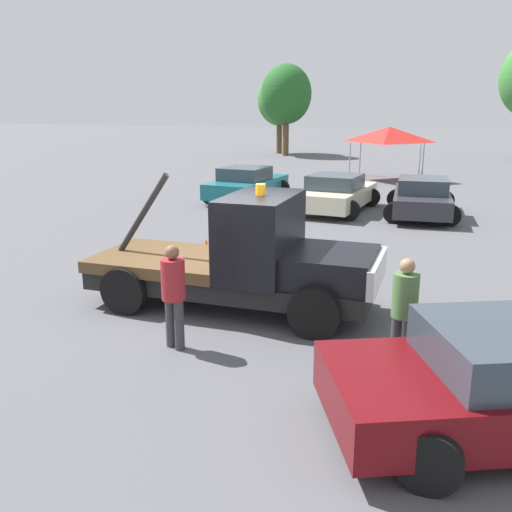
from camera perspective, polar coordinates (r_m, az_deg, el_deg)
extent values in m
plane|color=#545459|center=(10.98, -2.48, -5.08)|extent=(160.00, 160.00, 0.00)
cube|color=black|center=(10.81, -2.51, -2.46)|extent=(5.33, 1.83, 0.35)
cube|color=black|center=(10.17, 7.59, -1.06)|extent=(1.49, 1.72, 0.55)
cube|color=silver|center=(10.06, 12.03, -1.61)|extent=(0.12, 1.82, 0.50)
cube|color=black|center=(10.37, 0.45, 2.06)|extent=(1.17, 2.02, 1.48)
cube|color=brown|center=(11.26, -8.86, -0.39)|extent=(2.67, 2.02, 0.22)
cylinder|color=black|center=(11.29, -11.24, 4.17)|extent=(1.19, 0.12, 1.63)
cylinder|color=orange|center=(10.22, 0.46, 6.67)|extent=(0.18, 0.18, 0.20)
cylinder|color=black|center=(11.24, 8.09, -2.37)|extent=(0.88, 0.26, 0.88)
cylinder|color=black|center=(9.46, 5.87, -5.69)|extent=(0.88, 0.26, 0.88)
cylinder|color=black|center=(12.36, -8.39, -0.77)|extent=(0.88, 0.26, 0.88)
cylinder|color=black|center=(10.77, -13.02, -3.40)|extent=(0.88, 0.26, 0.88)
cylinder|color=black|center=(7.76, 11.59, -11.57)|extent=(0.68, 0.22, 0.68)
cylinder|color=black|center=(6.24, 16.88, -19.07)|extent=(0.68, 0.22, 0.68)
cylinder|color=#38383D|center=(8.68, 13.79, -8.24)|extent=(0.15, 0.15, 0.81)
cylinder|color=#38383D|center=(8.60, 14.99, -8.57)|extent=(0.15, 0.15, 0.81)
cylinder|color=#4C7542|center=(8.38, 14.71, -3.82)|extent=(0.37, 0.37, 0.64)
sphere|color=#A87A56|center=(8.26, 14.90, -0.98)|extent=(0.22, 0.22, 0.22)
cylinder|color=#38383D|center=(9.22, -8.56, -6.55)|extent=(0.15, 0.15, 0.82)
cylinder|color=#38383D|center=(9.07, -7.68, -6.87)|extent=(0.15, 0.15, 0.82)
cylinder|color=maroon|center=(8.90, -8.30, -2.33)|extent=(0.37, 0.37, 0.65)
sphere|color=brown|center=(8.78, -8.40, 0.37)|extent=(0.22, 0.22, 0.22)
cube|color=#196670|center=(22.96, -0.89, 6.95)|extent=(2.28, 4.46, 0.60)
cube|color=#333D47|center=(22.69, -1.13, 8.25)|extent=(1.82, 1.95, 0.50)
cylinder|color=black|center=(24.67, -1.32, 7.05)|extent=(0.68, 0.22, 0.68)
cylinder|color=black|center=(23.96, 2.55, 6.80)|extent=(0.68, 0.22, 0.68)
cylinder|color=black|center=(22.10, -4.61, 6.07)|extent=(0.68, 0.22, 0.68)
cylinder|color=black|center=(21.30, -0.39, 5.78)|extent=(0.68, 0.22, 0.68)
cube|color=beige|center=(20.75, 8.04, 5.94)|extent=(2.33, 4.52, 0.60)
cube|color=#333D47|center=(20.47, 7.92, 7.37)|extent=(1.86, 1.99, 0.50)
cylinder|color=black|center=(22.44, 6.89, 6.15)|extent=(0.68, 0.22, 0.68)
cylinder|color=black|center=(21.97, 11.42, 5.76)|extent=(0.68, 0.22, 0.68)
cylinder|color=black|center=(19.68, 4.23, 4.96)|extent=(0.68, 0.22, 0.68)
cylinder|color=black|center=(19.14, 9.36, 4.52)|extent=(0.68, 0.22, 0.68)
cube|color=#2D2D33|center=(20.44, 16.22, 5.35)|extent=(2.13, 4.50, 0.60)
cube|color=#333D47|center=(20.14, 16.34, 6.79)|extent=(1.73, 1.95, 0.50)
cylinder|color=black|center=(21.93, 13.85, 5.61)|extent=(0.68, 0.22, 0.68)
cylinder|color=black|center=(21.98, 18.38, 5.30)|extent=(0.68, 0.22, 0.68)
cylinder|color=black|center=(19.00, 13.64, 4.21)|extent=(0.68, 0.22, 0.68)
cylinder|color=black|center=(19.05, 18.85, 3.86)|extent=(0.68, 0.22, 0.68)
cylinder|color=#9E9EA3|center=(28.30, 9.34, 9.14)|extent=(0.07, 0.07, 1.91)
cylinder|color=#9E9EA3|center=(27.95, 16.02, 8.69)|extent=(0.07, 0.07, 1.91)
cylinder|color=#9E9EA3|center=(31.51, 10.36, 9.68)|extent=(0.07, 0.07, 1.91)
cylinder|color=#9E9EA3|center=(31.19, 16.37, 9.27)|extent=(0.07, 0.07, 1.91)
pyramid|color=red|center=(29.59, 13.18, 11.78)|extent=(3.26, 3.26, 0.74)
cylinder|color=brown|center=(42.78, 2.98, 11.51)|extent=(0.46, 0.46, 2.28)
ellipsoid|color=#235B23|center=(42.70, 3.04, 15.87)|extent=(3.65, 3.65, 4.23)
cylinder|color=brown|center=(44.79, 2.33, 11.56)|extent=(0.42, 0.42, 2.09)
ellipsoid|color=#387A33|center=(44.71, 2.38, 15.38)|extent=(3.35, 3.35, 3.89)
cube|color=black|center=(14.21, -4.98, -0.33)|extent=(0.40, 0.40, 0.04)
cone|color=orange|center=(14.15, -5.00, 0.67)|extent=(0.36, 0.36, 0.55)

